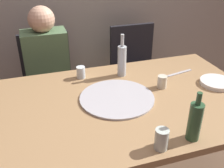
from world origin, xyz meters
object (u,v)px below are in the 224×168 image
at_px(tumbler_near, 161,139).
at_px(table_knife, 179,73).
at_px(tumbler_far, 162,82).
at_px(chair_right, 135,66).
at_px(beer_bottle, 122,60).
at_px(plate_stack, 217,83).
at_px(wine_bottle, 195,121).
at_px(chair_left, 49,78).
at_px(wine_glass, 81,72).
at_px(dining_table, 127,109).
at_px(guest_in_sweater, 49,73).
at_px(pizza_tray, 117,98).

relative_size(tumbler_near, table_knife, 0.48).
bearing_deg(tumbler_far, chair_right, 78.74).
bearing_deg(chair_right, table_knife, 94.36).
height_order(table_knife, chair_right, chair_right).
height_order(beer_bottle, tumbler_near, beer_bottle).
relative_size(tumbler_far, plate_stack, 0.38).
bearing_deg(wine_bottle, chair_left, 113.44).
bearing_deg(tumbler_near, chair_left, 106.53).
height_order(wine_bottle, plate_stack, wine_bottle).
xyz_separation_m(wine_glass, table_knife, (0.70, -0.15, -0.04)).
height_order(tumbler_near, wine_glass, tumbler_near).
relative_size(dining_table, wine_glass, 19.62).
height_order(wine_bottle, beer_bottle, beer_bottle).
bearing_deg(plate_stack, chair_left, 138.78).
xyz_separation_m(chair_left, guest_in_sweater, (-0.00, -0.15, 0.13)).
height_order(beer_bottle, table_knife, beer_bottle).
distance_m(pizza_tray, table_knife, 0.58).
bearing_deg(tumbler_near, wine_glass, 104.01).
bearing_deg(pizza_tray, tumbler_far, 7.85).
bearing_deg(beer_bottle, wine_bottle, -82.61).
xyz_separation_m(wine_bottle, table_knife, (0.31, 0.65, -0.10)).
xyz_separation_m(tumbler_far, chair_left, (-0.68, 0.84, -0.28)).
xyz_separation_m(wine_bottle, tumbler_near, (-0.18, -0.02, -0.05)).
xyz_separation_m(beer_bottle, chair_left, (-0.48, 0.59, -0.36)).
bearing_deg(chair_left, chair_right, -180.00).
height_order(pizza_tray, beer_bottle, beer_bottle).
relative_size(table_knife, chair_left, 0.24).
xyz_separation_m(plate_stack, table_knife, (-0.15, 0.23, -0.01)).
height_order(plate_stack, table_knife, plate_stack).
relative_size(wine_glass, guest_in_sweater, 0.07).
relative_size(wine_bottle, chair_right, 0.29).
distance_m(dining_table, wine_glass, 0.44).
distance_m(plate_stack, table_knife, 0.27).
distance_m(beer_bottle, guest_in_sweater, 0.69).
xyz_separation_m(tumbler_near, wine_glass, (-0.20, 0.82, -0.01)).
bearing_deg(dining_table, pizza_tray, 152.70).
bearing_deg(guest_in_sweater, pizza_tray, 115.54).
relative_size(pizza_tray, tumbler_far, 5.53).
distance_m(beer_bottle, chair_left, 0.84).
xyz_separation_m(tumbler_near, table_knife, (0.49, 0.67, -0.05)).
distance_m(dining_table, chair_left, 1.02).
bearing_deg(table_knife, dining_table, -166.89).
relative_size(beer_bottle, plate_stack, 1.38).
xyz_separation_m(tumbler_far, wine_glass, (-0.48, 0.30, 0.00)).
xyz_separation_m(wine_bottle, tumbler_far, (0.09, 0.50, -0.06)).
bearing_deg(pizza_tray, dining_table, -27.30).
relative_size(table_knife, guest_in_sweater, 0.19).
height_order(tumbler_far, wine_glass, same).
height_order(tumbler_near, chair_right, chair_right).
bearing_deg(plate_stack, beer_bottle, 149.79).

